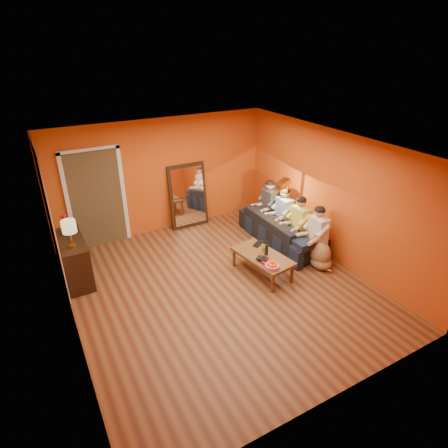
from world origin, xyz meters
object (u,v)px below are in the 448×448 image
person_far_left (318,234)px  wine_bottle (267,248)px  tumbler (264,248)px  person_far_right (270,205)px  laptop (260,244)px  sofa (281,229)px  person_mid_left (300,224)px  sideboard (75,260)px  dog (320,251)px  mirror_frame (188,196)px  table_lamp (70,234)px  person_mid_right (284,214)px  vase (67,229)px  coffee_table (262,264)px  floor_lamp (286,211)px

person_far_left → wine_bottle: (-1.16, 0.08, -0.03)m
wine_bottle → tumbler: bearing=67.6°
person_far_right → laptop: size_ratio=4.15×
sofa → person_mid_left: 0.55m
sideboard → dog: 4.69m
laptop → tumbler: bearing=-136.0°
mirror_frame → table_lamp: (-2.79, -1.38, 0.34)m
sofa → tumbler: sofa is taller
person_mid_right → person_far_right: 0.55m
sideboard → vase: (0.00, 0.25, 0.52)m
person_far_left → vase: bearing=156.3°
tumbler → vase: size_ratio=0.56×
sideboard → laptop: (3.34, -1.19, 0.01)m
person_mid_right → mirror_frame: bearing=133.7°
coffee_table → table_lamp: bearing=150.0°
coffee_table → floor_lamp: bearing=28.0°
dog → person_mid_left: size_ratio=0.59×
sofa → table_lamp: bearing=85.0°
person_mid_right → wine_bottle: size_ratio=3.94×
tumbler → laptop: (0.06, 0.23, -0.04)m
mirror_frame → person_mid_left: (1.58, -2.20, -0.15)m
sofa → person_mid_left: person_mid_left is taller
dog → laptop: bearing=127.0°
sideboard → floor_lamp: (4.34, -0.66, 0.29)m
laptop → person_mid_right: bearing=-0.6°
sideboard → sofa: 4.29m
person_far_left → wine_bottle: size_ratio=3.94×
person_mid_left → vase: bearing=162.6°
dog → tumbler: (-1.02, 0.46, 0.11)m
table_lamp → laptop: size_ratio=1.73×
coffee_table → laptop: laptop is taller
sofa → vase: (-4.24, 0.92, 0.63)m
table_lamp → person_mid_left: (4.37, -0.82, -0.49)m
floor_lamp → person_far_left: floor_lamp is taller
table_lamp → person_far_right: size_ratio=0.42×
person_mid_right → sideboard: bearing=172.5°
vase → table_lamp: bearing=-90.0°
vase → person_mid_left: bearing=-17.4°
sofa → dog: size_ratio=3.07×
mirror_frame → dog: 3.34m
wine_bottle → tumbler: (0.07, 0.17, -0.10)m
dog → person_mid_right: (0.07, 1.30, 0.25)m
table_lamp → person_mid_left: 4.47m
table_lamp → sofa: (4.24, -0.37, -0.78)m
wine_bottle → laptop: 0.44m
sofa → wine_bottle: bearing=131.5°
table_lamp → vase: 0.57m
dog → wine_bottle: (-1.09, 0.29, 0.22)m
table_lamp → coffee_table: size_ratio=0.42×
dog → wine_bottle: size_ratio=2.31×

